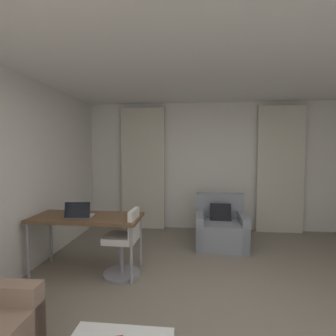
{
  "coord_description": "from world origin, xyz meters",
  "views": [
    {
      "loc": [
        -0.29,
        -2.52,
        1.64
      ],
      "look_at": [
        -0.7,
        1.44,
        1.37
      ],
      "focal_mm": 28.51,
      "sensor_mm": 36.0,
      "label": 1
    }
  ],
  "objects_px": {
    "desk": "(87,221)",
    "desk_chair": "(124,246)",
    "laptop": "(79,214)",
    "armchair": "(221,229)"
  },
  "relations": [
    {
      "from": "armchair",
      "to": "desk",
      "type": "bearing_deg",
      "value": -147.17
    },
    {
      "from": "desk_chair",
      "to": "laptop",
      "type": "relative_size",
      "value": 2.53
    },
    {
      "from": "laptop",
      "to": "desk",
      "type": "bearing_deg",
      "value": 52.35
    },
    {
      "from": "desk_chair",
      "to": "armchair",
      "type": "bearing_deg",
      "value": 43.62
    },
    {
      "from": "laptop",
      "to": "armchair",
      "type": "bearing_deg",
      "value": 33.71
    },
    {
      "from": "armchair",
      "to": "laptop",
      "type": "relative_size",
      "value": 2.46
    },
    {
      "from": "armchair",
      "to": "laptop",
      "type": "xyz_separation_m",
      "value": [
        -1.94,
        -1.3,
        0.52
      ]
    },
    {
      "from": "desk",
      "to": "armchair",
      "type": "bearing_deg",
      "value": 32.83
    },
    {
      "from": "desk",
      "to": "desk_chair",
      "type": "xyz_separation_m",
      "value": [
        0.53,
        -0.07,
        -0.3
      ]
    },
    {
      "from": "desk_chair",
      "to": "laptop",
      "type": "bearing_deg",
      "value": -178.92
    }
  ]
}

